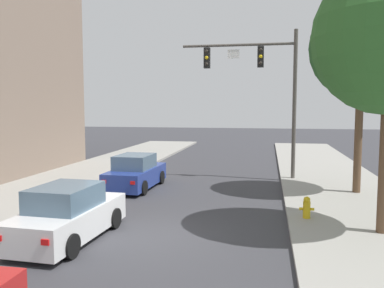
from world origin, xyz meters
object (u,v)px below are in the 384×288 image
Objects in this scene: traffic_signal_mast at (262,77)px; street_tree_second at (362,48)px; fire_hydrant at (307,207)px; car_lead_blue at (136,173)px; car_following_white at (68,215)px.

street_tree_second is at bearing -36.65° from traffic_signal_mast.
traffic_signal_mast reaches higher than fire_hydrant.
traffic_signal_mast is 10.42× the size of fire_hydrant.
fire_hydrant is at bearing -77.93° from traffic_signal_mast.
traffic_signal_mast is at bearing 143.35° from street_tree_second.
car_lead_blue is 0.52× the size of street_tree_second.
car_following_white reaches higher than fire_hydrant.
street_tree_second is at bearing 39.26° from car_following_white.
car_following_white is at bearing -140.74° from street_tree_second.
traffic_signal_mast is 1.74× the size of car_following_white.
traffic_signal_mast reaches higher than car_following_white.
street_tree_second reaches higher than traffic_signal_mast.
street_tree_second reaches higher than car_following_white.
car_following_white is (-5.23, -10.67, -4.58)m from traffic_signal_mast.
car_lead_blue reaches higher than fire_hydrant.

